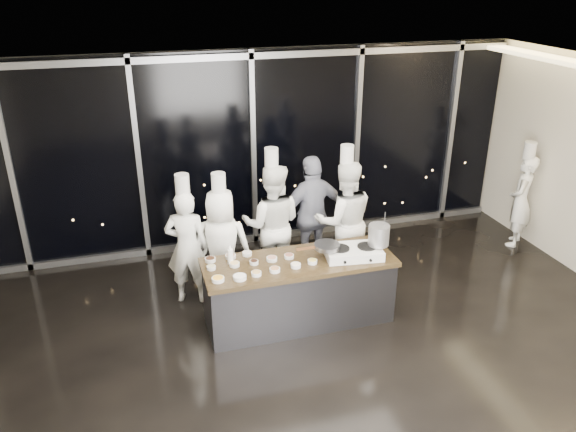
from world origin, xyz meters
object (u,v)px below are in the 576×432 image
at_px(demo_counter, 299,291).
at_px(stove, 353,252).
at_px(chef_center, 272,224).
at_px(chef_right, 344,221).
at_px(stock_pot, 379,235).
at_px(guest, 313,215).
at_px(frying_pan, 326,246).
at_px(chef_left, 222,245).
at_px(chef_side, 521,200).
at_px(chef_far_left, 187,246).

relative_size(demo_counter, stove, 3.20).
bearing_deg(chef_center, chef_right, -173.02).
distance_m(stock_pot, guest, 1.49).
bearing_deg(stock_pot, guest, 106.63).
height_order(stove, guest, guest).
distance_m(demo_counter, stock_pot, 1.27).
xyz_separation_m(frying_pan, chef_center, (-0.41, 1.14, -0.14)).
height_order(stove, chef_left, chef_left).
relative_size(guest, chef_side, 1.03).
xyz_separation_m(stove, frying_pan, (-0.35, 0.06, 0.10)).
height_order(stock_pot, guest, guest).
xyz_separation_m(frying_pan, guest, (0.26, 1.31, -0.15)).
xyz_separation_m(stock_pot, chef_right, (-0.05, 1.05, -0.25)).
relative_size(demo_counter, chef_far_left, 1.31).
bearing_deg(chef_left, frying_pan, 162.41).
xyz_separation_m(demo_counter, stove, (0.70, -0.09, 0.51)).
relative_size(demo_counter, chef_side, 1.37).
xyz_separation_m(chef_right, chef_side, (3.22, 0.21, -0.13)).
bearing_deg(chef_side, frying_pan, -27.33).
xyz_separation_m(demo_counter, frying_pan, (0.36, -0.03, 0.61)).
bearing_deg(chef_side, demo_counter, -29.02).
height_order(chef_left, chef_right, chef_right).
height_order(stove, chef_center, chef_center).
bearing_deg(frying_pan, demo_counter, -176.76).
xyz_separation_m(demo_counter, chef_center, (-0.06, 1.11, 0.47)).
height_order(frying_pan, chef_far_left, chef_far_left).
height_order(chef_far_left, chef_right, chef_right).
bearing_deg(chef_left, demo_counter, 153.52).
xyz_separation_m(frying_pan, stock_pot, (0.68, -0.09, 0.11)).
xyz_separation_m(stove, chef_center, (-0.76, 1.21, -0.04)).
height_order(chef_far_left, chef_side, chef_far_left).
relative_size(stock_pot, chef_right, 0.13).
xyz_separation_m(chef_left, chef_right, (1.83, 0.11, 0.09)).
height_order(demo_counter, stove, stove).
bearing_deg(chef_right, chef_center, -3.01).
bearing_deg(chef_side, chef_center, -43.86).
bearing_deg(stove, chef_far_left, 160.91).
height_order(stock_pot, chef_right, chef_right).
height_order(stove, chef_right, chef_right).
height_order(stove, chef_far_left, chef_far_left).
bearing_deg(chef_center, demo_counter, 110.17).
bearing_deg(chef_left, stove, 167.08).
relative_size(chef_center, chef_right, 1.00).
distance_m(chef_left, chef_center, 0.85).
height_order(frying_pan, guest, guest).
xyz_separation_m(chef_center, chef_side, (4.26, 0.03, -0.12)).
bearing_deg(chef_side, chef_far_left, -41.89).
xyz_separation_m(stock_pot, chef_far_left, (-2.34, 1.04, -0.33)).
relative_size(frying_pan, chef_side, 0.33).
bearing_deg(demo_counter, stock_pot, -6.60).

